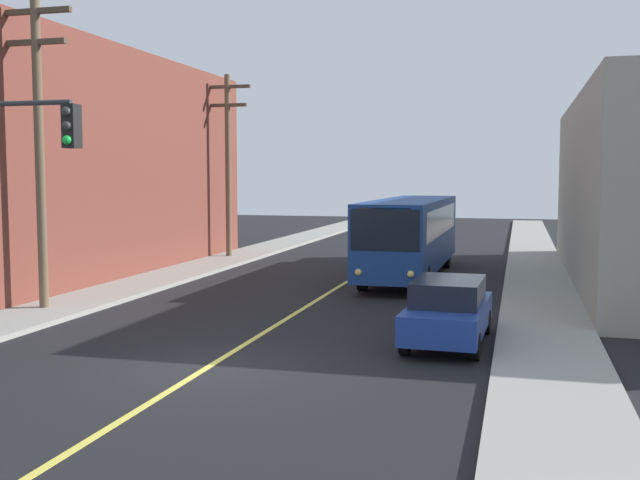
{
  "coord_description": "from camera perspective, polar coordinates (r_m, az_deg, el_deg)",
  "views": [
    {
      "loc": [
        6.49,
        -14.99,
        4.17
      ],
      "look_at": [
        0.0,
        9.5,
        2.0
      ],
      "focal_mm": 42.23,
      "sensor_mm": 36.0,
      "label": 1
    }
  ],
  "objects": [
    {
      "name": "parked_car_blue",
      "position": [
        18.99,
        9.7,
        -5.27
      ],
      "size": [
        1.97,
        4.47,
        1.62
      ],
      "color": "navy",
      "rests_on": "ground"
    },
    {
      "name": "ground_plane",
      "position": [
        16.86,
        -8.42,
        -9.49
      ],
      "size": [
        120.0,
        120.0,
        0.0
      ],
      "primitive_type": "plane",
      "color": "black"
    },
    {
      "name": "sidewalk_left",
      "position": [
        28.81,
        -13.84,
        -3.42
      ],
      "size": [
        2.5,
        90.0,
        0.15
      ],
      "primitive_type": "cube",
      "color": "gray",
      "rests_on": "ground"
    },
    {
      "name": "city_bus",
      "position": [
        31.19,
        6.9,
        0.54
      ],
      "size": [
        2.64,
        12.17,
        3.2
      ],
      "color": "navy",
      "rests_on": "ground"
    },
    {
      "name": "building_left_brick",
      "position": [
        35.17,
        -19.87,
        5.35
      ],
      "size": [
        10.0,
        19.72,
        9.25
      ],
      "color": "brown",
      "rests_on": "ground"
    },
    {
      "name": "utility_pole_mid",
      "position": [
        37.96,
        -6.99,
        6.32
      ],
      "size": [
        2.4,
        0.28,
        9.0
      ],
      "color": "brown",
      "rests_on": "sidewalk_left"
    },
    {
      "name": "sidewalk_right",
      "position": [
        25.33,
        16.42,
        -4.61
      ],
      "size": [
        2.5,
        90.0,
        0.15
      ],
      "primitive_type": "cube",
      "color": "gray",
      "rests_on": "ground"
    },
    {
      "name": "lane_stripe_center",
      "position": [
        30.96,
        2.61,
        -2.84
      ],
      "size": [
        0.16,
        60.0,
        0.01
      ],
      "primitive_type": "cube",
      "color": "#D8CC4C",
      "rests_on": "ground"
    },
    {
      "name": "utility_pole_near",
      "position": [
        24.35,
        -20.52,
        7.45
      ],
      "size": [
        2.4,
        0.28,
        9.49
      ],
      "color": "brown",
      "rests_on": "sidewalk_left"
    }
  ]
}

